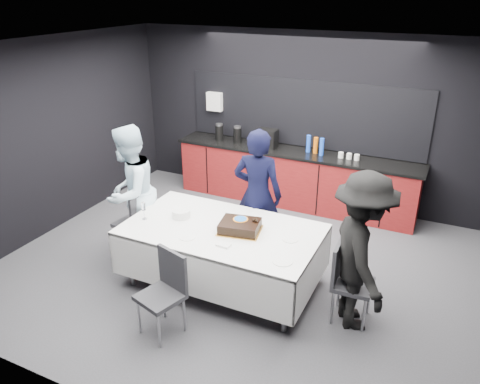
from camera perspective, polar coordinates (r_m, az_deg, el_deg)
name	(u,v)px	position (r m, az deg, el deg)	size (l,w,h in m)	color
ground	(237,267)	(6.28, -0.40, -9.13)	(6.00, 6.00, 0.00)	#45454A
room_shell	(236,132)	(5.49, -0.45, 7.35)	(6.04, 5.04, 2.82)	white
kitchenette	(294,173)	(7.87, 6.54, 2.29)	(4.10, 0.64, 2.05)	maroon
party_table	(222,238)	(5.64, -2.20, -5.67)	(2.32, 1.32, 0.78)	#99999E
cake_assembly	(240,226)	(5.48, -0.01, -4.20)	(0.55, 0.48, 0.16)	#EFAB46
plate_stack	(181,213)	(5.85, -7.17, -2.60)	(0.23, 0.23, 0.10)	white
loose_plate_near	(187,237)	(5.41, -6.43, -5.47)	(0.19, 0.19, 0.01)	white
loose_plate_right_a	(290,239)	(5.36, 6.14, -5.75)	(0.18, 0.18, 0.01)	white
loose_plate_right_b	(283,261)	(4.96, 5.22, -8.38)	(0.22, 0.22, 0.01)	white
loose_plate_far	(244,216)	(5.84, 0.52, -2.95)	(0.19, 0.19, 0.01)	white
fork_pile	(223,245)	(5.21, -2.04, -6.48)	(0.15, 0.10, 0.02)	white
champagne_flute	(143,207)	(5.83, -11.69, -1.85)	(0.06, 0.06, 0.22)	white
chair_left	(137,219)	(6.46, -12.49, -3.24)	(0.46, 0.46, 0.92)	#2C2C31
chair_right	(346,276)	(5.28, 12.83, -9.98)	(0.44, 0.44, 0.92)	#2C2C31
chair_near	(166,287)	(5.05, -9.06, -11.35)	(0.52, 0.52, 0.92)	#2C2C31
person_center	(258,195)	(6.15, 2.16, -0.34)	(0.66, 0.43, 1.80)	black
person_left	(130,192)	(6.36, -13.26, -0.06)	(0.88, 0.69, 1.81)	#C3E4F6
person_right	(361,252)	(5.05, 14.55, -7.15)	(1.14, 0.66, 1.77)	black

